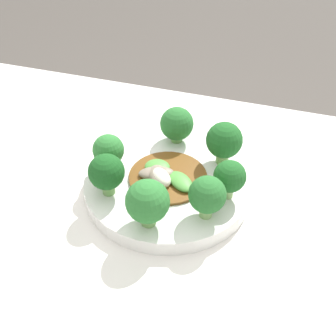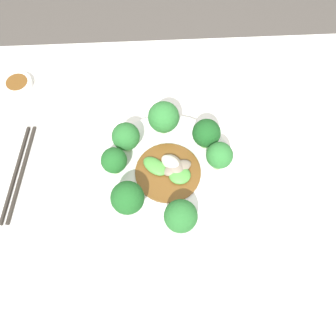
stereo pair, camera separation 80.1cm
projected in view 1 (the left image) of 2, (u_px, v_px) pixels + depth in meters
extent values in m
cube|color=silver|center=(150.00, 317.00, 0.85)|extent=(1.05, 0.66, 0.73)
cylinder|color=white|center=(168.00, 184.00, 0.62)|extent=(0.26, 0.26, 0.02)
cylinder|color=#70A356|center=(177.00, 138.00, 0.68)|extent=(0.02, 0.02, 0.01)
sphere|color=#286B2D|center=(177.00, 124.00, 0.66)|extent=(0.06, 0.06, 0.06)
cylinder|color=#70A356|center=(148.00, 218.00, 0.53)|extent=(0.02, 0.02, 0.02)
sphere|color=#2D7533|center=(148.00, 201.00, 0.51)|extent=(0.06, 0.06, 0.06)
cylinder|color=#70A356|center=(108.00, 188.00, 0.58)|extent=(0.02, 0.02, 0.02)
sphere|color=#19511E|center=(106.00, 172.00, 0.56)|extent=(0.05, 0.05, 0.05)
cylinder|color=#89B76B|center=(228.00, 191.00, 0.57)|extent=(0.02, 0.02, 0.02)
sphere|color=#1E5B23|center=(230.00, 176.00, 0.55)|extent=(0.05, 0.05, 0.05)
cylinder|color=#89B76B|center=(206.00, 210.00, 0.54)|extent=(0.02, 0.02, 0.02)
sphere|color=#286B2D|center=(207.00, 195.00, 0.52)|extent=(0.05, 0.05, 0.05)
cylinder|color=#7AAD5B|center=(222.00, 157.00, 0.63)|extent=(0.02, 0.02, 0.02)
sphere|color=#1E5B23|center=(224.00, 140.00, 0.61)|extent=(0.06, 0.06, 0.06)
cylinder|color=#89B76B|center=(110.00, 165.00, 0.61)|extent=(0.02, 0.02, 0.02)
sphere|color=#2D7533|center=(108.00, 150.00, 0.60)|extent=(0.05, 0.05, 0.05)
cylinder|color=brown|center=(168.00, 177.00, 0.61)|extent=(0.12, 0.12, 0.00)
ellipsoid|color=gray|center=(156.00, 173.00, 0.60)|extent=(0.06, 0.05, 0.01)
ellipsoid|color=#4C933D|center=(181.00, 181.00, 0.59)|extent=(0.06, 0.06, 0.01)
ellipsoid|color=#4C933D|center=(157.00, 167.00, 0.61)|extent=(0.04, 0.04, 0.01)
ellipsoid|color=silver|center=(161.00, 177.00, 0.59)|extent=(0.05, 0.05, 0.02)
ellipsoid|color=gray|center=(159.00, 176.00, 0.60)|extent=(0.05, 0.06, 0.02)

